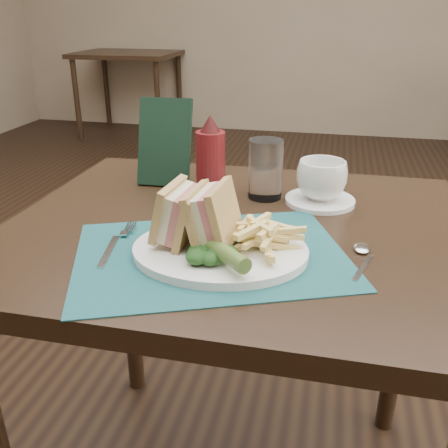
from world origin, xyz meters
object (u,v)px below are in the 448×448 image
coffee_cup (322,180)px  placemat (211,255)px  saucer (320,200)px  ketchup_bottle (211,158)px  check_presenter (165,142)px  sandwich_half_a (168,212)px  drinking_glass (265,169)px  table_main (235,375)px  sandwich_half_b (201,214)px  plate (220,251)px  table_bg_left (130,93)px

coffee_cup → placemat: bearing=-120.1°
saucer → ketchup_bottle: size_ratio=0.81×
ketchup_bottle → check_presenter: check_presenter is taller
sandwich_half_a → check_presenter: 0.36m
placemat → drinking_glass: size_ratio=3.52×
table_main → placemat: bearing=-96.7°
check_presenter → ketchup_bottle: bearing=-35.2°
saucer → coffee_cup: (0.00, 0.00, 0.05)m
ketchup_bottle → placemat: bearing=-75.9°
placemat → sandwich_half_b: size_ratio=4.18×
plate → coffee_cup: bearing=56.4°
table_main → placemat: size_ratio=1.97×
placemat → saucer: saucer is taller
saucer → drinking_glass: size_ratio=1.15×
table_main → ketchup_bottle: 0.49m
saucer → sandwich_half_b: bearing=-123.4°
table_bg_left → saucer: (1.92, -3.49, 0.38)m
sandwich_half_a → coffee_cup: (0.25, 0.28, -0.02)m
ketchup_bottle → check_presenter: bearing=147.7°
placemat → ketchup_bottle: ketchup_bottle is taller
sandwich_half_a → coffee_cup: sandwich_half_a is taller
placemat → saucer: 0.34m
sandwich_half_b → check_presenter: (-0.18, 0.34, 0.03)m
drinking_glass → sandwich_half_a: bearing=-113.3°
table_main → check_presenter: size_ratio=4.41×
table_main → saucer: size_ratio=6.00×
table_bg_left → sandwich_half_a: size_ratio=8.60×
table_bg_left → sandwich_half_a: 4.15m
sandwich_half_b → coffee_cup: bearing=61.1°
placemat → ketchup_bottle: (-0.07, 0.27, 0.09)m
placemat → check_presenter: 0.41m
placemat → saucer: size_ratio=3.05×
saucer → table_bg_left: bearing=118.8°
coffee_cup → saucer: bearing=0.0°
plate → check_presenter: size_ratio=1.47×
saucer → drinking_glass: (-0.12, 0.01, 0.06)m
coffee_cup → ketchup_bottle: size_ratio=0.58×
plate → coffee_cup: 0.33m
sandwich_half_b → saucer: size_ratio=0.73×
table_main → check_presenter: 0.56m
placemat → drinking_glass: bearing=81.0°
table_bg_left → drinking_glass: bearing=-62.7°
table_main → sandwich_half_a: sandwich_half_a is taller
sandwich_half_a → drinking_glass: drinking_glass is taller
sandwich_half_b → saucer: sandwich_half_b is taller
plate → sandwich_half_b: (-0.03, 0.01, 0.06)m
plate → check_presenter: check_presenter is taller
plate → table_bg_left: bearing=109.2°
check_presenter → table_bg_left: bearing=111.4°
placemat → table_main: bearing=83.3°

